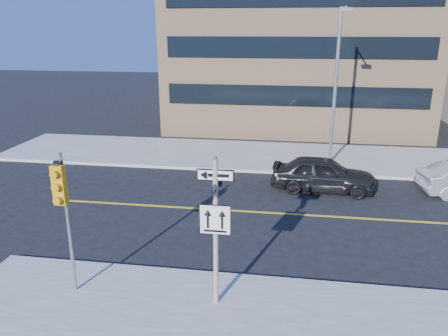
% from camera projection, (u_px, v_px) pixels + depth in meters
% --- Properties ---
extents(ground, '(120.00, 120.00, 0.00)m').
position_uv_depth(ground, '(229.00, 260.00, 14.10)').
color(ground, black).
rests_on(ground, ground).
extents(sign_pole, '(0.92, 0.92, 4.06)m').
position_uv_depth(sign_pole, '(216.00, 225.00, 10.99)').
color(sign_pole, beige).
rests_on(sign_pole, near_sidewalk).
extents(traffic_signal, '(0.32, 0.45, 4.00)m').
position_uv_depth(traffic_signal, '(62.00, 196.00, 11.24)').
color(traffic_signal, gray).
rests_on(traffic_signal, near_sidewalk).
extents(parked_car_a, '(2.17, 4.78, 1.59)m').
position_uv_depth(parked_car_a, '(323.00, 174.00, 19.94)').
color(parked_car_a, black).
rests_on(parked_car_a, ground).
extents(streetlight_a, '(0.55, 2.25, 8.00)m').
position_uv_depth(streetlight_a, '(337.00, 77.00, 22.19)').
color(streetlight_a, gray).
rests_on(streetlight_a, far_sidewalk).
extents(building_brick, '(18.00, 18.00, 18.00)m').
position_uv_depth(building_brick, '(298.00, 3.00, 34.58)').
color(building_brick, tan).
rests_on(building_brick, ground).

